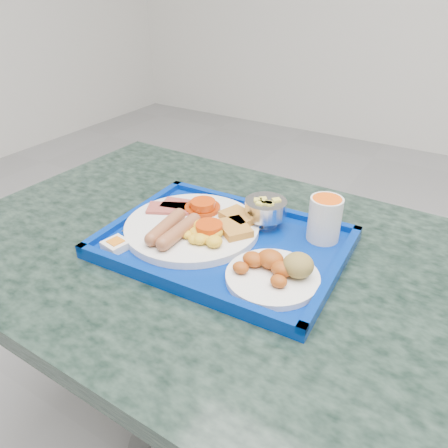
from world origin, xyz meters
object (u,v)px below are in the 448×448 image
(table, at_px, (220,317))
(juice_cup, at_px, (325,218))
(tray, at_px, (224,244))
(fruit_bowl, at_px, (266,209))
(main_plate, at_px, (195,225))
(bread_plate, at_px, (276,271))

(table, relative_size, juice_cup, 12.86)
(tray, relative_size, fruit_bowl, 5.49)
(main_plate, relative_size, bread_plate, 1.69)
(table, xyz_separation_m, main_plate, (-0.07, 0.01, 0.21))
(table, xyz_separation_m, tray, (0.01, 0.00, 0.19))
(table, relative_size, fruit_bowl, 13.31)
(tray, xyz_separation_m, main_plate, (-0.07, 0.00, 0.02))
(tray, distance_m, fruit_bowl, 0.12)
(tray, distance_m, bread_plate, 0.15)
(main_plate, relative_size, juice_cup, 3.08)
(main_plate, height_order, juice_cup, juice_cup)
(table, relative_size, bread_plate, 7.05)
(main_plate, xyz_separation_m, fruit_bowl, (0.11, 0.10, 0.03))
(table, bearing_deg, main_plate, 174.86)
(table, distance_m, main_plate, 0.22)
(juice_cup, bearing_deg, fruit_bowl, -173.78)
(main_plate, bearing_deg, fruit_bowl, 41.13)
(table, distance_m, fruit_bowl, 0.26)
(tray, bearing_deg, fruit_bowl, 67.94)
(table, height_order, bread_plate, bread_plate)
(bread_plate, xyz_separation_m, juice_cup, (0.02, 0.17, 0.03))
(bread_plate, bearing_deg, juice_cup, 82.72)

